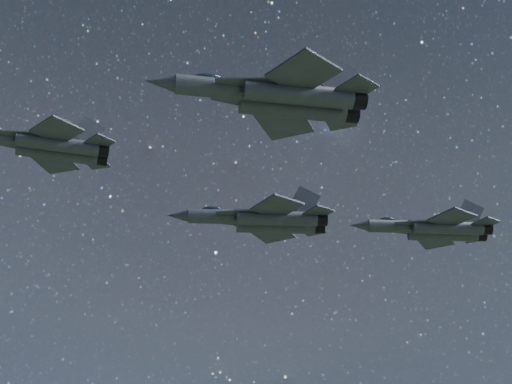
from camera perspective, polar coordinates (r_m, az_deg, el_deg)
name	(u,v)px	position (r m, az deg, el deg)	size (l,w,h in m)	color
jet_lead	(44,145)	(67.36, -16.57, 3.65)	(15.25, 10.64, 3.84)	#31363E
jet_left	(263,219)	(83.11, 0.59, -2.21)	(19.36, 12.92, 4.91)	#31363E
jet_right	(278,97)	(60.41, 1.78, 7.64)	(19.44, 13.29, 4.88)	#31363E
jet_slot	(434,229)	(84.52, 14.02, -2.88)	(16.86, 11.25, 4.27)	#31363E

